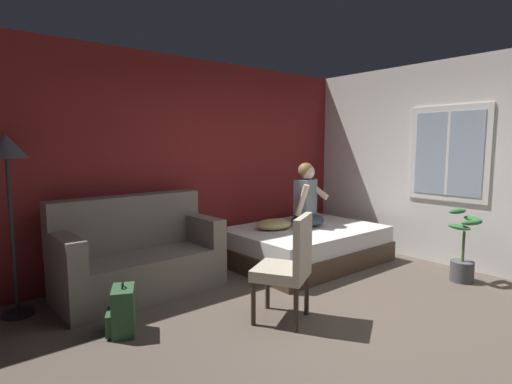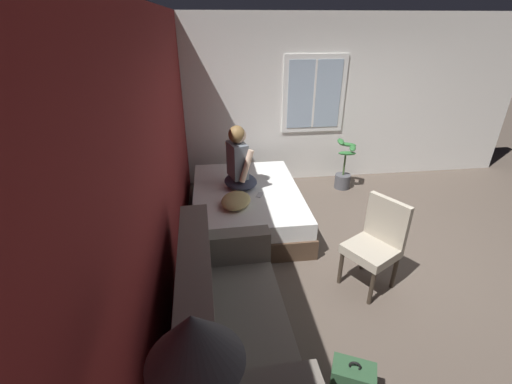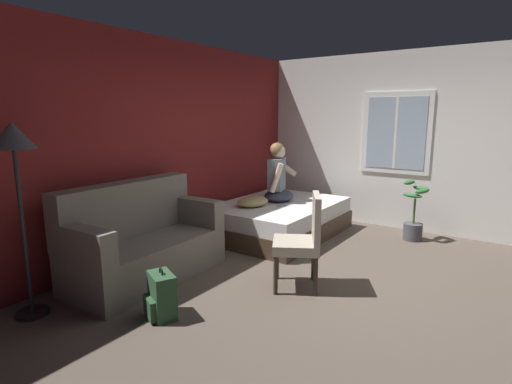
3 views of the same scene
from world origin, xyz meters
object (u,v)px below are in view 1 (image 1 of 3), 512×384
(throw_pillow, at_px, (274,224))
(potted_plant, at_px, (463,256))
(side_chair, at_px, (289,264))
(bed, at_px, (305,245))
(couch, at_px, (138,257))
(person_seated, at_px, (307,200))
(cell_phone, at_px, (304,231))
(floor_lamp, at_px, (7,164))
(backpack, at_px, (122,311))

(throw_pillow, relative_size, potted_plant, 0.56)
(side_chair, distance_m, potted_plant, 2.39)
(bed, height_order, throw_pillow, throw_pillow)
(couch, distance_m, throw_pillow, 1.82)
(person_seated, distance_m, cell_phone, 0.52)
(person_seated, relative_size, cell_phone, 6.08)
(couch, xyz_separation_m, floor_lamp, (-1.13, 0.14, 1.04))
(person_seated, distance_m, potted_plant, 2.03)
(bed, xyz_separation_m, cell_phone, (-0.19, -0.16, 0.25))
(throw_pillow, distance_m, potted_plant, 2.30)
(side_chair, relative_size, backpack, 2.14)
(bed, xyz_separation_m, couch, (-2.23, 0.37, 0.16))
(person_seated, distance_m, backpack, 2.97)
(bed, distance_m, couch, 2.27)
(backpack, relative_size, floor_lamp, 0.27)
(side_chair, bearing_deg, bed, 39.01)
(bed, distance_m, cell_phone, 0.35)
(throw_pillow, bearing_deg, couch, 173.64)
(bed, bearing_deg, person_seated, 37.87)
(side_chair, xyz_separation_m, cell_phone, (1.29, 1.03, -0.05))
(couch, distance_m, cell_phone, 2.11)
(couch, distance_m, floor_lamp, 1.54)
(cell_phone, height_order, potted_plant, potted_plant)
(backpack, relative_size, potted_plant, 0.54)
(potted_plant, bearing_deg, side_chair, 167.05)
(potted_plant, bearing_deg, floor_lamp, 152.01)
(side_chair, distance_m, cell_phone, 1.65)
(bed, relative_size, floor_lamp, 1.21)
(cell_phone, bearing_deg, throw_pillow, -119.55)
(cell_phone, xyz_separation_m, floor_lamp, (-3.18, 0.67, 0.94))
(side_chair, relative_size, potted_plant, 1.15)
(person_seated, height_order, potted_plant, person_seated)
(side_chair, bearing_deg, cell_phone, 38.80)
(cell_phone, xyz_separation_m, potted_plant, (1.03, -1.57, -0.18))
(throw_pillow, xyz_separation_m, cell_phone, (0.24, -0.33, -0.07))
(side_chair, xyz_separation_m, throw_pillow, (1.05, 1.36, 0.02))
(couch, bearing_deg, person_seated, -7.04)
(bed, distance_m, potted_plant, 1.92)
(couch, relative_size, throw_pillow, 3.60)
(side_chair, bearing_deg, person_seated, 38.93)
(cell_phone, bearing_deg, potted_plant, 57.95)
(bed, height_order, person_seated, person_seated)
(throw_pillow, relative_size, cell_phone, 3.33)
(backpack, relative_size, throw_pillow, 0.95)
(backpack, bearing_deg, side_chair, -29.67)
(couch, xyz_separation_m, potted_plant, (3.08, -2.10, -0.09))
(couch, relative_size, cell_phone, 11.99)
(throw_pillow, xyz_separation_m, potted_plant, (1.27, -1.90, -0.25))
(cell_phone, relative_size, floor_lamp, 0.08)
(floor_lamp, relative_size, potted_plant, 2.00)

